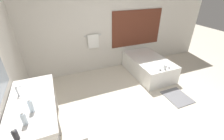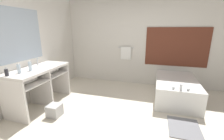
{
  "view_description": "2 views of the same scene",
  "coord_description": "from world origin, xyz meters",
  "px_view_note": "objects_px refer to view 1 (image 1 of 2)",
  "views": [
    {
      "loc": [
        -1.37,
        -1.92,
        2.43
      ],
      "look_at": [
        -0.28,
        0.77,
        0.75
      ],
      "focal_mm": 24.0,
      "sensor_mm": 36.0,
      "label": 1
    },
    {
      "loc": [
        0.61,
        -2.45,
        1.73
      ],
      "look_at": [
        -0.41,
        0.98,
        0.73
      ],
      "focal_mm": 24.0,
      "sensor_mm": 36.0,
      "label": 2
    }
  ],
  "objects_px": {
    "water_bottle_1": "(31,106)",
    "soap_dispenser": "(15,135)",
    "bathtub": "(148,65)",
    "water_bottle_2": "(24,119)",
    "waste_bin": "(79,139)"
  },
  "relations": [
    {
      "from": "waste_bin",
      "to": "bathtub",
      "type": "bearing_deg",
      "value": 32.94
    },
    {
      "from": "water_bottle_2",
      "to": "soap_dispenser",
      "type": "bearing_deg",
      "value": -110.34
    },
    {
      "from": "bathtub",
      "to": "soap_dispenser",
      "type": "xyz_separation_m",
      "value": [
        -3.12,
        -1.88,
        0.68
      ]
    },
    {
      "from": "water_bottle_2",
      "to": "soap_dispenser",
      "type": "height_order",
      "value": "water_bottle_2"
    },
    {
      "from": "water_bottle_1",
      "to": "soap_dispenser",
      "type": "bearing_deg",
      "value": -109.34
    },
    {
      "from": "water_bottle_1",
      "to": "soap_dispenser",
      "type": "height_order",
      "value": "water_bottle_1"
    },
    {
      "from": "bathtub",
      "to": "soap_dispenser",
      "type": "bearing_deg",
      "value": -148.83
    },
    {
      "from": "soap_dispenser",
      "to": "water_bottle_1",
      "type": "bearing_deg",
      "value": 70.66
    },
    {
      "from": "bathtub",
      "to": "water_bottle_2",
      "type": "relative_size",
      "value": 8.16
    },
    {
      "from": "water_bottle_2",
      "to": "soap_dispenser",
      "type": "xyz_separation_m",
      "value": [
        -0.07,
        -0.2,
        -0.02
      ]
    },
    {
      "from": "waste_bin",
      "to": "water_bottle_2",
      "type": "bearing_deg",
      "value": -169.59
    },
    {
      "from": "bathtub",
      "to": "water_bottle_2",
      "type": "height_order",
      "value": "water_bottle_2"
    },
    {
      "from": "water_bottle_2",
      "to": "soap_dispenser",
      "type": "distance_m",
      "value": 0.21
    },
    {
      "from": "water_bottle_1",
      "to": "bathtub",
      "type": "bearing_deg",
      "value": 26.47
    },
    {
      "from": "soap_dispenser",
      "to": "waste_bin",
      "type": "height_order",
      "value": "soap_dispenser"
    }
  ]
}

